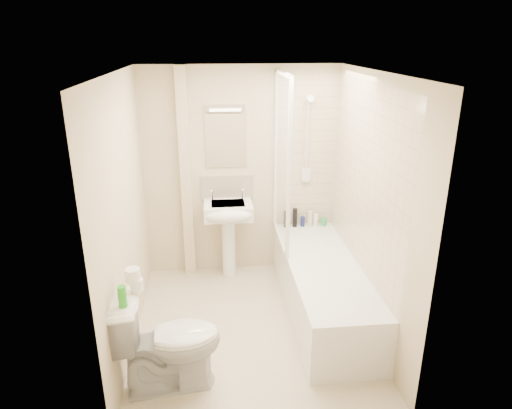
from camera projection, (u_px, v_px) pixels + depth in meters
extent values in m
plane|color=beige|center=(251.00, 327.00, 4.46)|extent=(2.50, 2.50, 0.00)
cube|color=#CAB596|center=(241.00, 173.00, 5.21)|extent=(2.20, 0.02, 2.40)
cube|color=#CAB596|center=(124.00, 217.00, 3.94)|extent=(0.02, 2.50, 2.40)
cube|color=#CAB596|center=(371.00, 208.00, 4.15)|extent=(0.02, 2.50, 2.40)
cube|color=white|center=(250.00, 72.00, 3.63)|extent=(2.20, 2.50, 0.02)
cube|color=beige|center=(306.00, 153.00, 5.20)|extent=(0.70, 0.01, 1.75)
cube|color=beige|center=(364.00, 178.00, 4.26)|extent=(0.01, 2.10, 1.75)
cube|color=#CAB596|center=(186.00, 176.00, 5.10)|extent=(0.12, 0.12, 2.40)
cube|color=beige|center=(227.00, 188.00, 5.25)|extent=(0.60, 0.02, 0.30)
cube|color=white|center=(226.00, 141.00, 5.06)|extent=(0.46, 0.01, 0.60)
cube|color=silver|center=(225.00, 108.00, 4.91)|extent=(0.42, 0.07, 0.07)
cube|color=white|center=(323.00, 288.00, 4.63)|extent=(0.70, 2.10, 0.55)
cube|color=white|center=(324.00, 268.00, 4.55)|extent=(0.56, 1.96, 0.05)
cube|color=white|center=(282.00, 161.00, 4.75)|extent=(0.01, 0.90, 1.80)
cube|color=white|center=(276.00, 151.00, 5.15)|extent=(0.04, 0.04, 1.80)
cube|color=white|center=(289.00, 173.00, 4.33)|extent=(0.04, 0.04, 1.80)
cube|color=white|center=(284.00, 74.00, 4.44)|extent=(0.04, 0.90, 0.04)
cube|color=white|center=(280.00, 238.00, 5.05)|extent=(0.04, 0.90, 0.03)
cylinder|color=white|center=(307.00, 142.00, 5.13)|extent=(0.02, 0.02, 0.90)
cylinder|color=white|center=(305.00, 180.00, 5.29)|extent=(0.05, 0.05, 0.02)
cylinder|color=white|center=(309.00, 102.00, 4.98)|extent=(0.05, 0.05, 0.02)
cylinder|color=white|center=(310.00, 100.00, 4.91)|extent=(0.08, 0.11, 0.11)
cube|color=white|center=(306.00, 175.00, 5.26)|extent=(0.10, 0.05, 0.14)
cylinder|color=white|center=(306.00, 138.00, 5.09)|extent=(0.01, 0.13, 0.84)
cylinder|color=white|center=(229.00, 246.00, 5.33)|extent=(0.16, 0.16, 0.73)
cube|color=white|center=(228.00, 210.00, 5.14)|extent=(0.54, 0.42, 0.17)
ellipsoid|color=white|center=(229.00, 216.00, 4.98)|extent=(0.54, 0.23, 0.17)
cube|color=silver|center=(228.00, 205.00, 5.12)|extent=(0.37, 0.27, 0.04)
cylinder|color=white|center=(212.00, 196.00, 5.18)|extent=(0.03, 0.03, 0.10)
cylinder|color=white|center=(243.00, 195.00, 5.21)|extent=(0.03, 0.03, 0.10)
sphere|color=white|center=(212.00, 191.00, 5.16)|extent=(0.04, 0.04, 0.04)
sphere|color=white|center=(243.00, 190.00, 5.19)|extent=(0.04, 0.04, 0.04)
cylinder|color=black|center=(286.00, 219.00, 5.37)|extent=(0.06, 0.06, 0.19)
cylinder|color=white|center=(288.00, 221.00, 5.38)|extent=(0.06, 0.06, 0.16)
cylinder|color=black|center=(295.00, 218.00, 5.38)|extent=(0.05, 0.05, 0.22)
cylinder|color=navy|center=(303.00, 221.00, 5.40)|extent=(0.05, 0.05, 0.12)
cylinder|color=beige|center=(310.00, 219.00, 5.40)|extent=(0.06, 0.06, 0.18)
cylinder|color=white|center=(316.00, 220.00, 5.41)|extent=(0.06, 0.06, 0.15)
cylinder|color=green|center=(324.00, 222.00, 5.43)|extent=(0.07, 0.07, 0.09)
imported|color=white|center=(168.00, 341.00, 3.58)|extent=(0.64, 0.91, 0.83)
cylinder|color=white|center=(137.00, 285.00, 3.49)|extent=(0.10, 0.10, 0.09)
cylinder|color=white|center=(133.00, 275.00, 3.45)|extent=(0.11, 0.11, 0.10)
cylinder|color=green|center=(122.00, 296.00, 3.27)|extent=(0.06, 0.06, 0.17)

